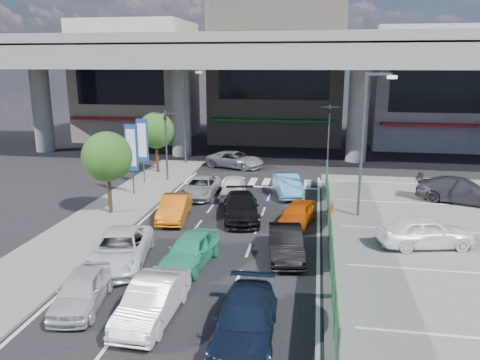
% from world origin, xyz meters
% --- Properties ---
extents(ground, '(120.00, 120.00, 0.00)m').
position_xyz_m(ground, '(0.00, 0.00, 0.00)').
color(ground, black).
rests_on(ground, ground).
extents(parking_lot, '(12.00, 28.00, 0.06)m').
position_xyz_m(parking_lot, '(11.00, 2.00, 0.03)').
color(parking_lot, '#5D5D5A').
rests_on(parking_lot, ground).
extents(sidewalk_left, '(4.00, 30.00, 0.12)m').
position_xyz_m(sidewalk_left, '(-7.00, 4.00, 0.06)').
color(sidewalk_left, '#5D5D5A').
rests_on(sidewalk_left, ground).
extents(fence_run, '(0.16, 22.00, 1.80)m').
position_xyz_m(fence_run, '(5.30, 1.00, 0.90)').
color(fence_run, '#21612E').
rests_on(fence_run, ground).
extents(expressway, '(64.00, 14.00, 10.75)m').
position_xyz_m(expressway, '(0.00, 22.00, 8.76)').
color(expressway, slate).
rests_on(expressway, ground).
extents(building_west, '(12.00, 10.90, 13.00)m').
position_xyz_m(building_west, '(-16.00, 31.97, 6.49)').
color(building_west, '#A09781').
rests_on(building_west, ground).
extents(building_center, '(14.00, 10.90, 15.00)m').
position_xyz_m(building_center, '(0.00, 32.97, 7.49)').
color(building_center, gray).
rests_on(building_center, ground).
extents(building_east, '(12.00, 10.90, 12.00)m').
position_xyz_m(building_east, '(16.00, 31.97, 5.99)').
color(building_east, gray).
rests_on(building_east, ground).
extents(traffic_light_left, '(1.60, 1.24, 5.20)m').
position_xyz_m(traffic_light_left, '(-6.20, 12.00, 3.94)').
color(traffic_light_left, '#595B60').
rests_on(traffic_light_left, ground).
extents(traffic_light_right, '(1.60, 1.24, 5.20)m').
position_xyz_m(traffic_light_right, '(5.50, 19.00, 3.94)').
color(traffic_light_right, '#595B60').
rests_on(traffic_light_right, ground).
extents(street_lamp_right, '(1.65, 0.22, 8.00)m').
position_xyz_m(street_lamp_right, '(7.17, 6.00, 4.77)').
color(street_lamp_right, '#595B60').
rests_on(street_lamp_right, ground).
extents(street_lamp_left, '(1.65, 0.22, 8.00)m').
position_xyz_m(street_lamp_left, '(-6.33, 18.00, 4.77)').
color(street_lamp_left, '#595B60').
rests_on(street_lamp_left, ground).
extents(signboard_near, '(0.80, 0.14, 4.70)m').
position_xyz_m(signboard_near, '(-7.20, 7.99, 3.06)').
color(signboard_near, '#595B60').
rests_on(signboard_near, ground).
extents(signboard_far, '(0.80, 0.14, 4.70)m').
position_xyz_m(signboard_far, '(-7.60, 10.99, 3.06)').
color(signboard_far, '#595B60').
rests_on(signboard_far, ground).
extents(tree_near, '(2.80, 2.80, 4.80)m').
position_xyz_m(tree_near, '(-7.00, 4.00, 3.39)').
color(tree_near, '#382314').
rests_on(tree_near, ground).
extents(tree_far, '(2.80, 2.80, 4.80)m').
position_xyz_m(tree_far, '(-7.80, 14.50, 3.39)').
color(tree_far, '#382314').
rests_on(tree_far, ground).
extents(van_white_back_left, '(2.11, 3.96, 1.28)m').
position_xyz_m(van_white_back_left, '(-3.50, -6.05, 0.64)').
color(van_white_back_left, silver).
rests_on(van_white_back_left, ground).
extents(hatch_white_back_mid, '(1.59, 4.22, 1.38)m').
position_xyz_m(hatch_white_back_mid, '(-0.74, -6.45, 0.69)').
color(hatch_white_back_mid, silver).
rests_on(hatch_white_back_mid, ground).
extents(minivan_navy_back, '(2.01, 4.63, 1.33)m').
position_xyz_m(minivan_navy_back, '(2.55, -7.16, 0.66)').
color(minivan_navy_back, black).
rests_on(minivan_navy_back, ground).
extents(sedan_white_mid_left, '(3.20, 5.31, 1.38)m').
position_xyz_m(sedan_white_mid_left, '(-3.65, -2.38, 0.69)').
color(sedan_white_mid_left, white).
rests_on(sedan_white_mid_left, ground).
extents(taxi_teal_mid, '(2.15, 4.23, 1.38)m').
position_xyz_m(taxi_teal_mid, '(-0.63, -1.97, 0.69)').
color(taxi_teal_mid, '#33AD85').
rests_on(taxi_teal_mid, ground).
extents(hatch_black_mid_right, '(1.95, 4.25, 1.35)m').
position_xyz_m(hatch_black_mid_right, '(3.34, -0.50, 0.68)').
color(hatch_black_mid_right, black).
rests_on(hatch_black_mid_right, ground).
extents(taxi_orange_left, '(1.85, 4.15, 1.32)m').
position_xyz_m(taxi_orange_left, '(-3.12, 3.81, 0.66)').
color(taxi_orange_left, '#BF590C').
rests_on(taxi_orange_left, ground).
extents(sedan_black_mid, '(2.82, 5.04, 1.38)m').
position_xyz_m(sedan_black_mid, '(0.52, 4.41, 0.69)').
color(sedan_black_mid, black).
rests_on(sedan_black_mid, ground).
extents(taxi_orange_right, '(2.27, 3.90, 1.25)m').
position_xyz_m(taxi_orange_right, '(3.69, 4.05, 0.62)').
color(taxi_orange_right, '#C84806').
rests_on(taxi_orange_right, ground).
extents(wagon_silver_front_left, '(2.05, 4.44, 1.23)m').
position_xyz_m(wagon_silver_front_left, '(-2.82, 8.54, 0.62)').
color(wagon_silver_front_left, '#9FA2A6').
rests_on(wagon_silver_front_left, ground).
extents(sedan_white_front_mid, '(2.00, 4.05, 1.33)m').
position_xyz_m(sedan_white_front_mid, '(-0.70, 8.71, 0.66)').
color(sedan_white_front_mid, white).
rests_on(sedan_white_front_mid, ground).
extents(kei_truck_front_right, '(2.40, 4.41, 1.38)m').
position_xyz_m(kei_truck_front_right, '(2.77, 9.77, 0.69)').
color(kei_truck_front_right, '#4588BD').
rests_on(kei_truck_front_right, ground).
extents(crossing_wagon_silver, '(5.27, 3.67, 1.34)m').
position_xyz_m(crossing_wagon_silver, '(-2.10, 17.50, 0.67)').
color(crossing_wagon_silver, '#95979C').
rests_on(crossing_wagon_silver, ground).
extents(parked_sedan_white, '(4.66, 2.70, 1.49)m').
position_xyz_m(parked_sedan_white, '(9.71, 1.68, 0.81)').
color(parked_sedan_white, white).
rests_on(parked_sedan_white, parking_lot).
extents(parked_sedan_dgrey, '(5.66, 3.68, 1.52)m').
position_xyz_m(parked_sedan_dgrey, '(13.47, 9.68, 0.82)').
color(parked_sedan_dgrey, '#323238').
rests_on(parked_sedan_dgrey, parking_lot).
extents(traffic_cone, '(0.48, 0.48, 0.71)m').
position_xyz_m(traffic_cone, '(5.60, 6.34, 0.41)').
color(traffic_cone, red).
rests_on(traffic_cone, parking_lot).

